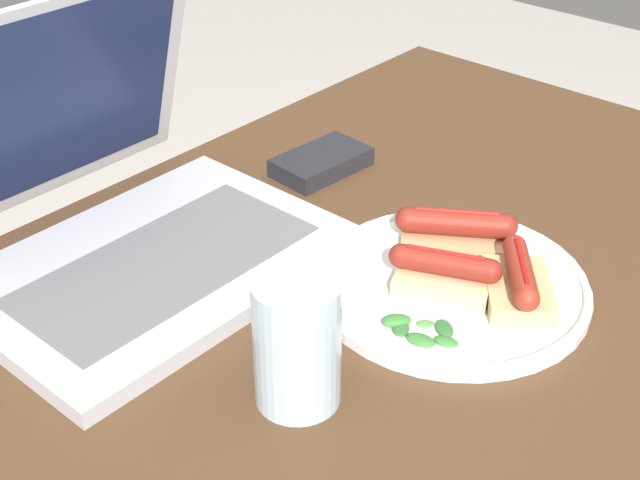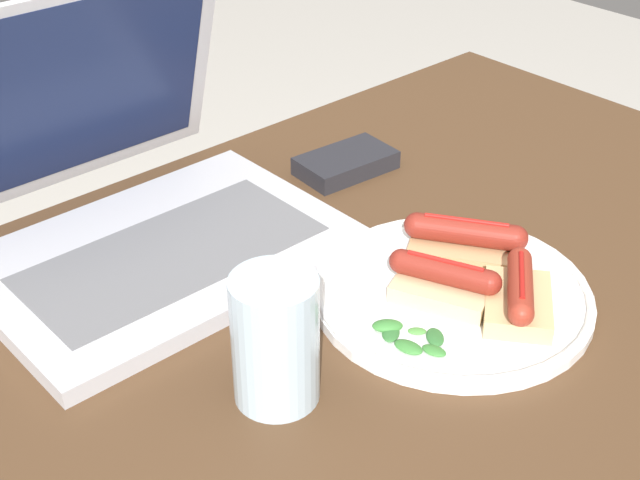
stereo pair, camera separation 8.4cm
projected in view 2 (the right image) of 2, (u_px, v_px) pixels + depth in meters
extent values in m
cube|color=#4C331E|center=(344.00, 301.00, 0.89)|extent=(1.18, 0.67, 0.04)
cylinder|color=#4C331E|center=(454.00, 287.00, 1.55)|extent=(0.04, 0.04, 0.71)
cube|color=#B7B7BC|center=(164.00, 255.00, 0.91)|extent=(0.37, 0.26, 0.02)
cube|color=slate|center=(172.00, 253.00, 0.90)|extent=(0.30, 0.14, 0.00)
cube|color=#B7B7BC|center=(67.00, 92.00, 0.95)|extent=(0.37, 0.08, 0.24)
cube|color=#192347|center=(69.00, 92.00, 0.95)|extent=(0.33, 0.06, 0.21)
cylinder|color=white|center=(452.00, 296.00, 0.86)|extent=(0.27, 0.27, 0.01)
torus|color=white|center=(453.00, 290.00, 0.86)|extent=(0.27, 0.27, 0.01)
cube|color=#D6B784|center=(443.00, 290.00, 0.84)|extent=(0.09, 0.11, 0.02)
cylinder|color=maroon|center=(445.00, 272.00, 0.83)|extent=(0.06, 0.09, 0.02)
sphere|color=maroon|center=(401.00, 261.00, 0.85)|extent=(0.02, 0.02, 0.02)
sphere|color=maroon|center=(489.00, 283.00, 0.82)|extent=(0.02, 0.02, 0.02)
cylinder|color=red|center=(445.00, 261.00, 0.83)|extent=(0.03, 0.07, 0.01)
cube|color=tan|center=(464.00, 248.00, 0.91)|extent=(0.11, 0.12, 0.01)
cylinder|color=maroon|center=(465.00, 232.00, 0.90)|extent=(0.08, 0.10, 0.03)
sphere|color=maroon|center=(515.00, 238.00, 0.89)|extent=(0.03, 0.03, 0.03)
sphere|color=maroon|center=(417.00, 225.00, 0.91)|extent=(0.03, 0.03, 0.03)
cylinder|color=red|center=(467.00, 220.00, 0.89)|extent=(0.05, 0.07, 0.01)
cube|color=tan|center=(518.00, 304.00, 0.82)|extent=(0.11, 0.10, 0.02)
cylinder|color=maroon|center=(520.00, 285.00, 0.81)|extent=(0.08, 0.07, 0.02)
sphere|color=maroon|center=(521.00, 314.00, 0.78)|extent=(0.02, 0.02, 0.02)
sphere|color=maroon|center=(520.00, 259.00, 0.85)|extent=(0.02, 0.02, 0.02)
cylinder|color=red|center=(522.00, 275.00, 0.81)|extent=(0.06, 0.05, 0.00)
ellipsoid|color=#387A33|center=(388.00, 326.00, 0.80)|extent=(0.03, 0.03, 0.01)
ellipsoid|color=#387A33|center=(409.00, 347.00, 0.78)|extent=(0.02, 0.03, 0.01)
ellipsoid|color=#2D662D|center=(435.00, 337.00, 0.79)|extent=(0.03, 0.03, 0.01)
ellipsoid|color=#4C8E3D|center=(417.00, 331.00, 0.80)|extent=(0.02, 0.02, 0.00)
ellipsoid|color=#387A33|center=(434.00, 351.00, 0.78)|extent=(0.02, 0.03, 0.01)
ellipsoid|color=#2D662D|center=(391.00, 333.00, 0.80)|extent=(0.03, 0.03, 0.01)
cylinder|color=silver|center=(275.00, 340.00, 0.72)|extent=(0.07, 0.07, 0.12)
cube|color=#232328|center=(346.00, 163.00, 1.08)|extent=(0.12, 0.08, 0.02)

